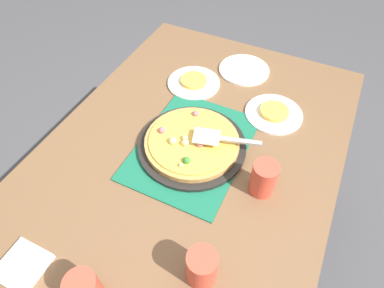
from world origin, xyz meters
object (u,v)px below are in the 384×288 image
(pizza_pan, at_px, (192,145))
(pizza_server, at_px, (221,138))
(cup_corner, at_px, (202,267))
(served_slice_left, at_px, (194,80))
(cup_near, at_px, (264,178))
(napkin_stack, at_px, (23,266))
(plate_far_right, at_px, (274,114))
(plate_side, at_px, (244,70))
(served_slice_right, at_px, (274,111))
(plate_near_left, at_px, (194,83))
(pizza, at_px, (192,142))

(pizza_pan, distance_m, pizza_server, 0.11)
(cup_corner, bearing_deg, served_slice_left, 26.87)
(served_slice_left, distance_m, cup_near, 0.57)
(napkin_stack, bearing_deg, pizza_pan, -21.69)
(plate_far_right, bearing_deg, pizza_server, 155.40)
(served_slice_left, bearing_deg, napkin_stack, 174.64)
(cup_corner, bearing_deg, pizza_pan, 28.80)
(cup_corner, relative_size, napkin_stack, 1.00)
(plate_far_right, height_order, cup_near, cup_near)
(plate_far_right, relative_size, plate_side, 1.00)
(served_slice_right, height_order, pizza_server, pizza_server)
(cup_near, xyz_separation_m, napkin_stack, (-0.52, 0.50, -0.05))
(pizza_pan, relative_size, cup_near, 3.17)
(cup_corner, relative_size, pizza_server, 0.51)
(plate_near_left, bearing_deg, pizza, -155.77)
(pizza, height_order, cup_corner, cup_corner)
(pizza_pan, bearing_deg, napkin_stack, 158.31)
(plate_side, relative_size, napkin_stack, 1.83)
(plate_side, distance_m, cup_corner, 0.91)
(served_slice_left, relative_size, pizza_server, 0.47)
(plate_near_left, height_order, cup_corner, cup_corner)
(pizza_pan, xyz_separation_m, served_slice_right, (0.29, -0.21, 0.01))
(plate_side, distance_m, napkin_stack, 1.10)
(pizza, distance_m, plate_near_left, 0.35)
(pizza_pan, bearing_deg, plate_side, -1.85)
(pizza, xyz_separation_m, plate_near_left, (0.32, 0.14, -0.03))
(pizza, relative_size, cup_near, 2.75)
(napkin_stack, bearing_deg, served_slice_right, -27.15)
(pizza_pan, height_order, cup_near, cup_near)
(cup_corner, distance_m, pizza_server, 0.43)
(cup_near, bearing_deg, pizza, 77.75)
(plate_far_right, xyz_separation_m, napkin_stack, (-0.86, 0.44, 0.00))
(plate_side, distance_m, served_slice_right, 0.29)
(pizza_pan, relative_size, plate_far_right, 1.73)
(plate_near_left, distance_m, pizza_server, 0.39)
(cup_corner, bearing_deg, plate_side, 12.60)
(plate_side, bearing_deg, served_slice_right, -137.08)
(cup_near, height_order, pizza_server, cup_near)
(served_slice_left, bearing_deg, cup_near, -132.33)
(napkin_stack, bearing_deg, served_slice_left, -5.36)
(pizza_pan, xyz_separation_m, cup_corner, (-0.39, -0.21, 0.05))
(pizza, bearing_deg, napkin_stack, 158.35)
(served_slice_left, bearing_deg, cup_corner, -153.13)
(plate_side, distance_m, served_slice_left, 0.24)
(cup_corner, bearing_deg, cup_near, -10.03)
(plate_far_right, height_order, napkin_stack, napkin_stack)
(plate_side, height_order, napkin_stack, napkin_stack)
(plate_side, relative_size, served_slice_left, 2.00)
(pizza, bearing_deg, pizza_pan, -41.07)
(pizza_pan, bearing_deg, served_slice_right, -36.70)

